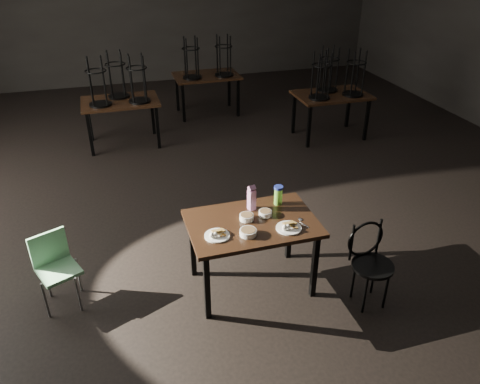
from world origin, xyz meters
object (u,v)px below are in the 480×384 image
object	(u,v)px
main_table	(252,229)
juice_carton	(252,198)
water_bottle	(278,195)
bentwood_chair	(369,258)
school_chair	(55,264)

from	to	relation	value
main_table	juice_carton	size ratio (longest dim) A/B	4.59
main_table	water_bottle	bearing A→B (deg)	34.41
water_bottle	bentwood_chair	xyz separation A→B (m)	(0.64, -0.73, -0.37)
main_table	school_chair	bearing A→B (deg)	170.78
main_table	juice_carton	distance (m)	0.30
water_bottle	school_chair	xyz separation A→B (m)	(-2.15, 0.06, -0.41)
bentwood_chair	school_chair	distance (m)	2.89
juice_carton	school_chair	xyz separation A→B (m)	(-1.87, 0.08, -0.43)
juice_carton	bentwood_chair	bearing A→B (deg)	-37.99
main_table	school_chair	world-z (taller)	main_table
bentwood_chair	main_table	bearing A→B (deg)	149.45
main_table	bentwood_chair	xyz separation A→B (m)	(0.98, -0.50, -0.19)
water_bottle	school_chair	bearing A→B (deg)	178.44
school_chair	main_table	bearing A→B (deg)	-32.80
juice_carton	bentwood_chair	world-z (taller)	juice_carton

